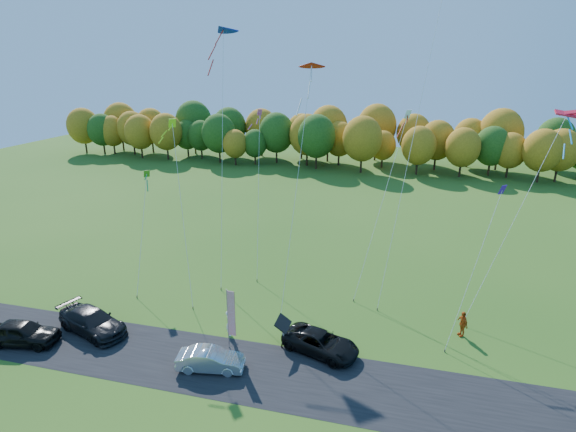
% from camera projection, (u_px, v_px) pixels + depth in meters
% --- Properties ---
extents(ground, '(160.00, 160.00, 0.00)m').
position_uv_depth(ground, '(267.00, 335.00, 31.96)').
color(ground, '#285416').
extents(asphalt_strip, '(90.00, 6.00, 0.01)m').
position_uv_depth(asphalt_strip, '(249.00, 370.00, 28.29)').
color(asphalt_strip, black).
rests_on(asphalt_strip, ground).
extents(tree_line, '(116.00, 12.00, 10.00)m').
position_uv_depth(tree_line, '(354.00, 169.00, 82.40)').
color(tree_line, '#1E4711').
rests_on(tree_line, ground).
extents(black_suv, '(5.70, 3.98, 1.45)m').
position_uv_depth(black_suv, '(321.00, 343.00, 29.90)').
color(black_suv, black).
rests_on(black_suv, ground).
extents(silver_sedan, '(4.42, 2.16, 1.40)m').
position_uv_depth(silver_sedan, '(211.00, 360.00, 28.21)').
color(silver_sedan, silver).
rests_on(silver_sedan, ground).
extents(dark_truck_a, '(6.20, 4.05, 1.67)m').
position_uv_depth(dark_truck_a, '(92.00, 321.00, 32.13)').
color(dark_truck_a, black).
rests_on(dark_truck_a, ground).
extents(dark_truck_b, '(5.22, 2.79, 1.69)m').
position_uv_depth(dark_truck_b, '(22.00, 333.00, 30.77)').
color(dark_truck_b, black).
rests_on(dark_truck_b, ground).
extents(person_tailgate_a, '(0.65, 0.80, 1.89)m').
position_uv_depth(person_tailgate_a, '(229.00, 323.00, 31.75)').
color(person_tailgate_a, white).
rests_on(person_tailgate_a, ground).
extents(person_tailgate_b, '(0.95, 1.00, 1.62)m').
position_uv_depth(person_tailgate_b, '(286.00, 336.00, 30.46)').
color(person_tailgate_b, gray).
rests_on(person_tailgate_b, ground).
extents(person_east, '(0.90, 1.21, 1.90)m').
position_uv_depth(person_east, '(462.00, 324.00, 31.64)').
color(person_east, '#C54F12').
rests_on(person_east, ground).
extents(feather_flag, '(0.58, 0.11, 4.43)m').
position_uv_depth(feather_flag, '(231.00, 313.00, 29.69)').
color(feather_flag, '#999999').
rests_on(feather_flag, ground).
extents(kite_delta_blue, '(4.78, 12.42, 23.04)m').
position_uv_depth(kite_delta_blue, '(222.00, 148.00, 40.47)').
color(kite_delta_blue, '#4C3F33').
rests_on(kite_delta_blue, ground).
extents(kite_parafoil_orange, '(5.56, 12.66, 29.12)m').
position_uv_depth(kite_parafoil_orange, '(418.00, 116.00, 35.62)').
color(kite_parafoil_orange, '#4C3F33').
rests_on(kite_parafoil_orange, ground).
extents(kite_delta_red, '(2.25, 9.84, 19.50)m').
position_uv_depth(kite_delta_red, '(300.00, 157.00, 35.62)').
color(kite_delta_red, '#4C3F33').
rests_on(kite_delta_red, ground).
extents(kite_parafoil_rainbow, '(8.11, 7.44, 15.47)m').
position_uv_depth(kite_parafoil_rainbow, '(515.00, 218.00, 33.11)').
color(kite_parafoil_rainbow, '#4C3F33').
rests_on(kite_parafoil_rainbow, ground).
extents(kite_diamond_yellow, '(3.92, 5.76, 14.50)m').
position_uv_depth(kite_diamond_yellow, '(182.00, 213.00, 35.89)').
color(kite_diamond_yellow, '#4C3F33').
rests_on(kite_diamond_yellow, ground).
extents(kite_diamond_green, '(2.14, 6.38, 9.74)m').
position_uv_depth(kite_diamond_green, '(142.00, 232.00, 38.42)').
color(kite_diamond_green, '#4C3F33').
rests_on(kite_diamond_green, ground).
extents(kite_diamond_white, '(3.72, 6.77, 15.12)m').
position_uv_depth(kite_diamond_white, '(381.00, 206.00, 36.60)').
color(kite_diamond_white, '#4C3F33').
rests_on(kite_diamond_white, ground).
extents(kite_diamond_pink, '(2.37, 7.97, 14.53)m').
position_uv_depth(kite_diamond_pink, '(258.00, 192.00, 41.20)').
color(kite_diamond_pink, '#4C3F33').
rests_on(kite_diamond_pink, ground).
extents(kite_diamond_blue_low, '(3.29, 4.06, 11.19)m').
position_uv_depth(kite_diamond_blue_low, '(473.00, 271.00, 29.67)').
color(kite_diamond_blue_low, '#4C3F33').
rests_on(kite_diamond_blue_low, ground).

